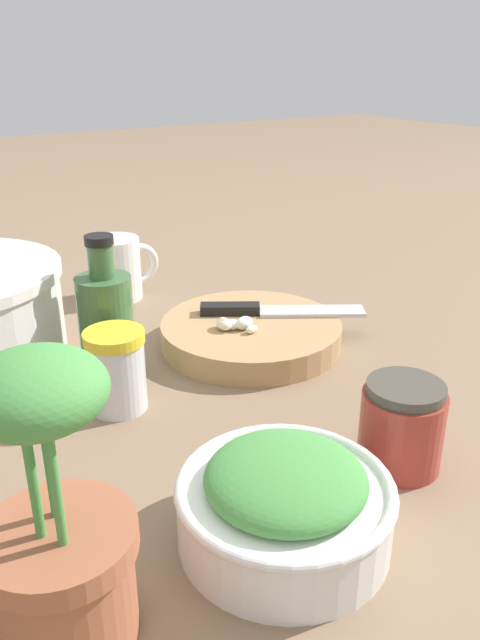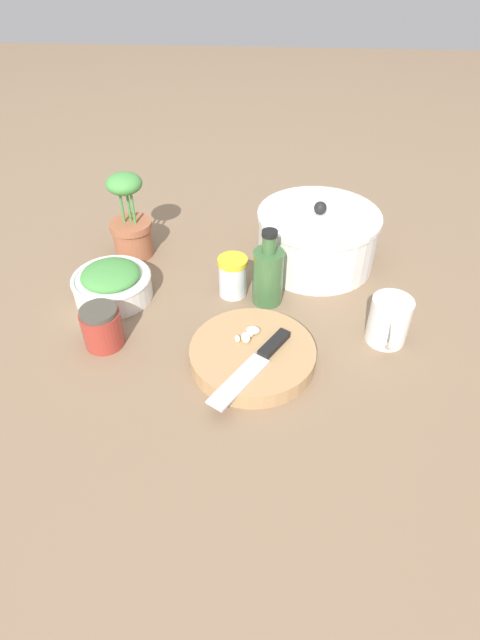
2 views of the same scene
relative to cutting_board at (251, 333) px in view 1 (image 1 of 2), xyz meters
The scene contains 10 objects.
ground_plane 0.06m from the cutting_board, 135.58° to the left, with size 5.00×5.00×0.00m, color #7F664C.
cutting_board is the anchor object (origin of this frame).
chef_knife 0.05m from the cutting_board, 77.20° to the right, with size 0.14×0.20×0.01m.
garlic_cloves 0.04m from the cutting_board, 104.12° to the left, with size 0.05×0.05×0.02m.
herb_bowl 0.36m from the cutting_board, 150.29° to the left, with size 0.17×0.17×0.08m.
spice_jar 0.21m from the cutting_board, 104.52° to the left, with size 0.06×0.06×0.09m.
coffee_mug 0.27m from the cutting_board, 16.58° to the left, with size 0.08×0.11×0.10m.
honey_jar 0.29m from the cutting_board, behind, with size 0.08×0.08×0.08m.
oil_bottle 0.19m from the cutting_board, 83.41° to the left, with size 0.06×0.06×0.17m.
potted_herb 0.46m from the cutting_board, 131.28° to the left, with size 0.10×0.10×0.20m.
Camera 1 is at (-0.57, 0.37, 0.35)m, focal length 35.00 mm.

